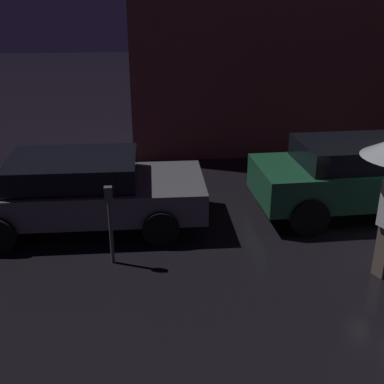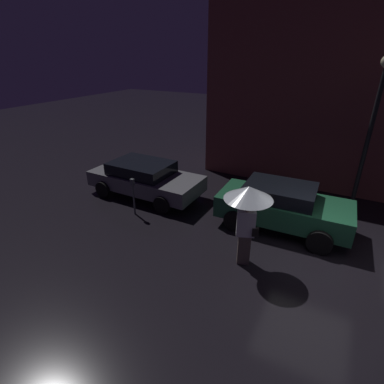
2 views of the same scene
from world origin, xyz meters
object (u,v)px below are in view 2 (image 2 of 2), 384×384
at_px(street_lamp_near, 374,117).
at_px(parked_car_green, 282,206).
at_px(parked_car_grey, 145,178).
at_px(parking_meter, 133,193).
at_px(pedestrian_with_umbrella, 248,203).

bearing_deg(street_lamp_near, parked_car_green, -128.20).
xyz_separation_m(parked_car_grey, parking_meter, (0.59, -1.44, 0.10)).
bearing_deg(pedestrian_with_umbrella, street_lamp_near, -138.19).
xyz_separation_m(parked_car_grey, parked_car_green, (5.14, 0.03, 0.07)).
xyz_separation_m(parked_car_green, pedestrian_with_umbrella, (-0.43, -2.21, 1.00)).
distance_m(parking_meter, street_lamp_near, 7.94).
bearing_deg(street_lamp_near, parking_meter, -148.85).
bearing_deg(street_lamp_near, parked_car_grey, -160.69).
height_order(parked_car_green, pedestrian_with_umbrella, pedestrian_with_umbrella).
xyz_separation_m(pedestrian_with_umbrella, street_lamp_near, (2.36, 4.66, 1.43)).
distance_m(parked_car_grey, parking_meter, 1.56).
relative_size(parked_car_grey, parked_car_green, 1.08).
distance_m(pedestrian_with_umbrella, parking_meter, 4.29).
distance_m(parked_car_green, street_lamp_near, 3.95).
distance_m(parked_car_green, parking_meter, 4.78).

